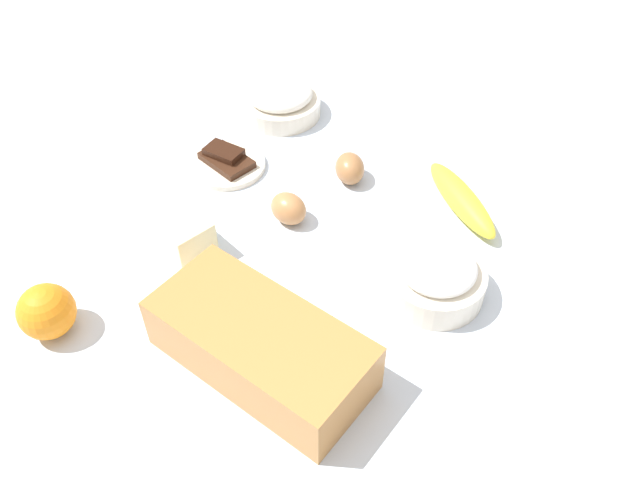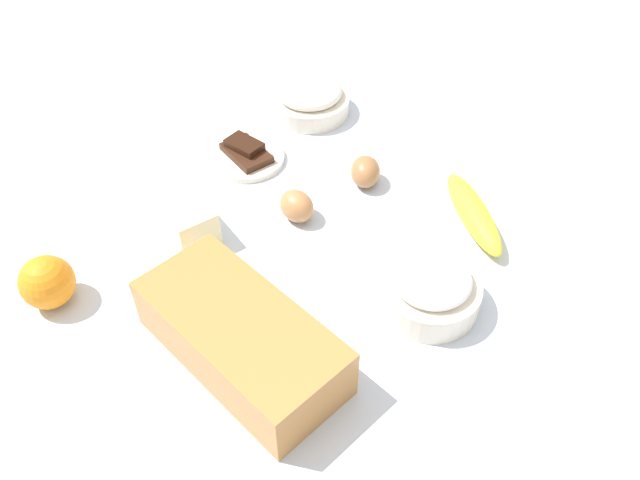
# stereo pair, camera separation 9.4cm
# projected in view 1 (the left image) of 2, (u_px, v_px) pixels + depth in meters

# --- Properties ---
(ground_plane) EXTENTS (2.40, 2.40, 0.02)m
(ground_plane) POSITION_uv_depth(u_px,v_px,m) (320.00, 264.00, 0.97)
(ground_plane) COLOR silver
(loaf_pan) EXTENTS (0.29, 0.16, 0.08)m
(loaf_pan) POSITION_uv_depth(u_px,v_px,m) (261.00, 344.00, 0.80)
(loaf_pan) COLOR #B77A3D
(loaf_pan) RESTS_ON ground_plane
(flour_bowl) EXTENTS (0.15, 0.15, 0.07)m
(flour_bowl) POSITION_uv_depth(u_px,v_px,m) (280.00, 100.00, 1.22)
(flour_bowl) COLOR silver
(flour_bowl) RESTS_ON ground_plane
(sugar_bowl) EXTENTS (0.14, 0.14, 0.07)m
(sugar_bowl) POSITION_uv_depth(u_px,v_px,m) (436.00, 277.00, 0.90)
(sugar_bowl) COLOR silver
(sugar_bowl) RESTS_ON ground_plane
(banana) EXTENTS (0.18, 0.15, 0.04)m
(banana) POSITION_uv_depth(u_px,v_px,m) (461.00, 199.00, 1.03)
(banana) COLOR yellow
(banana) RESTS_ON ground_plane
(orange_fruit) EXTENTS (0.07, 0.07, 0.07)m
(orange_fruit) POSITION_uv_depth(u_px,v_px,m) (47.00, 312.00, 0.85)
(orange_fruit) COLOR orange
(orange_fruit) RESTS_ON ground_plane
(butter_block) EXTENTS (0.10, 0.09, 0.06)m
(butter_block) POSITION_uv_depth(u_px,v_px,m) (182.00, 234.00, 0.96)
(butter_block) COLOR #F4EDB2
(butter_block) RESTS_ON ground_plane
(egg_near_butter) EXTENTS (0.08, 0.08, 0.05)m
(egg_near_butter) POSITION_uv_depth(u_px,v_px,m) (350.00, 168.00, 1.08)
(egg_near_butter) COLOR #A36D42
(egg_near_butter) RESTS_ON ground_plane
(egg_beside_bowl) EXTENTS (0.07, 0.06, 0.05)m
(egg_beside_bowl) POSITION_uv_depth(u_px,v_px,m) (288.00, 208.00, 1.01)
(egg_beside_bowl) COLOR #B67B4A
(egg_beside_bowl) RESTS_ON ground_plane
(chocolate_plate) EXTENTS (0.13, 0.13, 0.03)m
(chocolate_plate) POSITION_uv_depth(u_px,v_px,m) (227.00, 163.00, 1.11)
(chocolate_plate) COLOR silver
(chocolate_plate) RESTS_ON ground_plane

